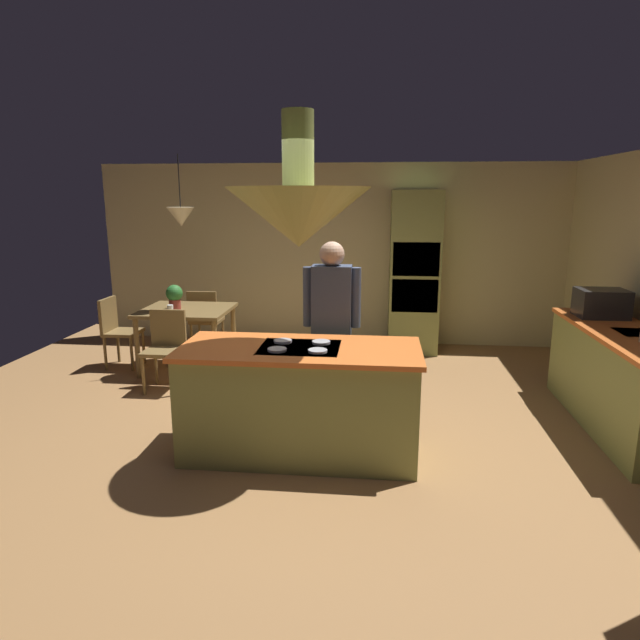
{
  "coord_description": "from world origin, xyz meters",
  "views": [
    {
      "loc": [
        0.61,
        -4.37,
        2.09
      ],
      "look_at": [
        0.1,
        0.4,
        1.0
      ],
      "focal_mm": 30.55,
      "sensor_mm": 36.0,
      "label": 1
    }
  ],
  "objects_px": {
    "kitchen_island": "(300,400)",
    "microwave_on_counter": "(601,303)",
    "dining_table": "(187,317)",
    "chair_at_corner": "(117,327)",
    "person_at_island": "(332,320)",
    "cup_on_table": "(170,309)",
    "potted_plant_on_table": "(174,296)",
    "oven_tower": "(414,272)",
    "chair_by_back_wall": "(205,317)",
    "chair_facing_island": "(166,344)"
  },
  "relations": [
    {
      "from": "dining_table",
      "to": "person_at_island",
      "type": "distance_m",
      "value": 2.38
    },
    {
      "from": "oven_tower",
      "to": "person_at_island",
      "type": "xyz_separation_m",
      "value": [
        -0.9,
        -2.54,
        -0.11
      ]
    },
    {
      "from": "person_at_island",
      "to": "cup_on_table",
      "type": "bearing_deg",
      "value": 149.91
    },
    {
      "from": "chair_by_back_wall",
      "to": "chair_at_corner",
      "type": "xyz_separation_m",
      "value": [
        -0.9,
        -0.69,
        0.0
      ]
    },
    {
      "from": "kitchen_island",
      "to": "microwave_on_counter",
      "type": "relative_size",
      "value": 4.22
    },
    {
      "from": "oven_tower",
      "to": "dining_table",
      "type": "distance_m",
      "value": 3.05
    },
    {
      "from": "kitchen_island",
      "to": "chair_by_back_wall",
      "type": "xyz_separation_m",
      "value": [
        -1.7,
        2.79,
        0.04
      ]
    },
    {
      "from": "dining_table",
      "to": "chair_facing_island",
      "type": "bearing_deg",
      "value": -90.0
    },
    {
      "from": "kitchen_island",
      "to": "oven_tower",
      "type": "distance_m",
      "value": 3.48
    },
    {
      "from": "dining_table",
      "to": "microwave_on_counter",
      "type": "relative_size",
      "value": 2.29
    },
    {
      "from": "person_at_island",
      "to": "cup_on_table",
      "type": "xyz_separation_m",
      "value": [
        -2.0,
        1.16,
        -0.17
      ]
    },
    {
      "from": "person_at_island",
      "to": "microwave_on_counter",
      "type": "distance_m",
      "value": 2.74
    },
    {
      "from": "kitchen_island",
      "to": "chair_by_back_wall",
      "type": "relative_size",
      "value": 2.23
    },
    {
      "from": "person_at_island",
      "to": "chair_by_back_wall",
      "type": "height_order",
      "value": "person_at_island"
    },
    {
      "from": "chair_facing_island",
      "to": "chair_by_back_wall",
      "type": "xyz_separation_m",
      "value": [
        0.0,
        1.39,
        0.0
      ]
    },
    {
      "from": "person_at_island",
      "to": "chair_by_back_wall",
      "type": "relative_size",
      "value": 1.95
    },
    {
      "from": "potted_plant_on_table",
      "to": "kitchen_island",
      "type": "bearing_deg",
      "value": -48.4
    },
    {
      "from": "oven_tower",
      "to": "person_at_island",
      "type": "distance_m",
      "value": 2.7
    },
    {
      "from": "person_at_island",
      "to": "potted_plant_on_table",
      "type": "xyz_separation_m",
      "value": [
        -2.01,
        1.34,
        -0.05
      ]
    },
    {
      "from": "dining_table",
      "to": "chair_at_corner",
      "type": "height_order",
      "value": "chair_at_corner"
    },
    {
      "from": "dining_table",
      "to": "chair_at_corner",
      "type": "distance_m",
      "value": 0.92
    },
    {
      "from": "chair_at_corner",
      "to": "potted_plant_on_table",
      "type": "bearing_deg",
      "value": -93.85
    },
    {
      "from": "chair_at_corner",
      "to": "microwave_on_counter",
      "type": "distance_m",
      "value": 5.51
    },
    {
      "from": "kitchen_island",
      "to": "microwave_on_counter",
      "type": "distance_m",
      "value": 3.24
    },
    {
      "from": "kitchen_island",
      "to": "dining_table",
      "type": "relative_size",
      "value": 1.85
    },
    {
      "from": "oven_tower",
      "to": "potted_plant_on_table",
      "type": "relative_size",
      "value": 7.26
    },
    {
      "from": "cup_on_table",
      "to": "potted_plant_on_table",
      "type": "bearing_deg",
      "value": 93.6
    },
    {
      "from": "potted_plant_on_table",
      "to": "microwave_on_counter",
      "type": "xyz_separation_m",
      "value": [
        4.66,
        -0.61,
        0.12
      ]
    },
    {
      "from": "oven_tower",
      "to": "dining_table",
      "type": "xyz_separation_m",
      "value": [
        -2.8,
        -1.14,
        -0.43
      ]
    },
    {
      "from": "chair_by_back_wall",
      "to": "oven_tower",
      "type": "bearing_deg",
      "value": -170.87
    },
    {
      "from": "oven_tower",
      "to": "dining_table",
      "type": "bearing_deg",
      "value": -157.79
    },
    {
      "from": "potted_plant_on_table",
      "to": "cup_on_table",
      "type": "relative_size",
      "value": 3.33
    },
    {
      "from": "cup_on_table",
      "to": "person_at_island",
      "type": "bearing_deg",
      "value": -30.09
    },
    {
      "from": "oven_tower",
      "to": "cup_on_table",
      "type": "distance_m",
      "value": 3.23
    },
    {
      "from": "oven_tower",
      "to": "chair_at_corner",
      "type": "height_order",
      "value": "oven_tower"
    },
    {
      "from": "chair_by_back_wall",
      "to": "chair_at_corner",
      "type": "height_order",
      "value": "same"
    },
    {
      "from": "chair_at_corner",
      "to": "person_at_island",
      "type": "bearing_deg",
      "value": -116.5
    },
    {
      "from": "chair_at_corner",
      "to": "dining_table",
      "type": "bearing_deg",
      "value": -90.0
    },
    {
      "from": "kitchen_island",
      "to": "cup_on_table",
      "type": "relative_size",
      "value": 21.58
    },
    {
      "from": "potted_plant_on_table",
      "to": "microwave_on_counter",
      "type": "distance_m",
      "value": 4.7
    },
    {
      "from": "chair_at_corner",
      "to": "potted_plant_on_table",
      "type": "height_order",
      "value": "potted_plant_on_table"
    },
    {
      "from": "chair_at_corner",
      "to": "microwave_on_counter",
      "type": "xyz_separation_m",
      "value": [
        5.44,
        -0.67,
        0.55
      ]
    },
    {
      "from": "chair_by_back_wall",
      "to": "dining_table",
      "type": "bearing_deg",
      "value": 90.0
    },
    {
      "from": "oven_tower",
      "to": "cup_on_table",
      "type": "relative_size",
      "value": 24.19
    },
    {
      "from": "microwave_on_counter",
      "to": "person_at_island",
      "type": "bearing_deg",
      "value": -164.53
    },
    {
      "from": "cup_on_table",
      "to": "chair_at_corner",
      "type": "bearing_deg",
      "value": 163.54
    },
    {
      "from": "chair_facing_island",
      "to": "chair_by_back_wall",
      "type": "bearing_deg",
      "value": 90.0
    },
    {
      "from": "person_at_island",
      "to": "cup_on_table",
      "type": "height_order",
      "value": "person_at_island"
    },
    {
      "from": "cup_on_table",
      "to": "dining_table",
      "type": "bearing_deg",
      "value": 65.88
    },
    {
      "from": "chair_by_back_wall",
      "to": "person_at_island",
      "type": "bearing_deg",
      "value": 132.23
    }
  ]
}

